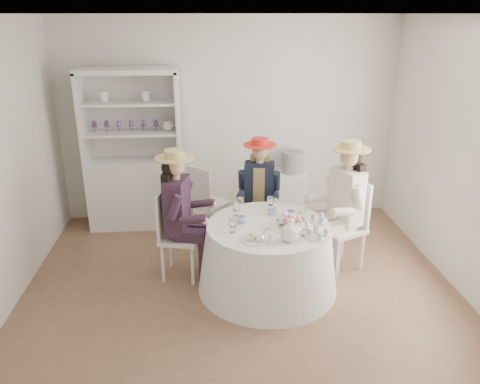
{
  "coord_description": "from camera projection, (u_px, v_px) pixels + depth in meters",
  "views": [
    {
      "loc": [
        -0.34,
        -4.2,
        2.7
      ],
      "look_at": [
        0.0,
        0.1,
        1.05
      ],
      "focal_mm": 35.0,
      "sensor_mm": 36.0,
      "label": 1
    }
  ],
  "objects": [
    {
      "name": "ground",
      "position": [
        241.0,
        289.0,
        4.9
      ],
      "size": [
        4.5,
        4.5,
        0.0
      ],
      "primitive_type": "plane",
      "color": "brown",
      "rests_on": "ground"
    },
    {
      "name": "ceiling",
      "position": [
        241.0,
        14.0,
        3.94
      ],
      "size": [
        4.5,
        4.5,
        0.0
      ],
      "primitive_type": "plane",
      "rotation": [
        3.14,
        0.0,
        0.0
      ],
      "color": "white",
      "rests_on": "wall_back"
    },
    {
      "name": "wall_back",
      "position": [
        229.0,
        121.0,
        6.28
      ],
      "size": [
        4.5,
        0.0,
        4.5
      ],
      "primitive_type": "plane",
      "rotation": [
        1.57,
        0.0,
        0.0
      ],
      "color": "silver",
      "rests_on": "ground"
    },
    {
      "name": "wall_front",
      "position": [
        270.0,
        278.0,
        2.56
      ],
      "size": [
        4.5,
        0.0,
        4.5
      ],
      "primitive_type": "plane",
      "rotation": [
        -1.57,
        0.0,
        0.0
      ],
      "color": "silver",
      "rests_on": "ground"
    },
    {
      "name": "wall_right",
      "position": [
        469.0,
        161.0,
        4.58
      ],
      "size": [
        0.0,
        4.5,
        4.5
      ],
      "primitive_type": "plane",
      "rotation": [
        1.57,
        0.0,
        -1.57
      ],
      "color": "silver",
      "rests_on": "ground"
    },
    {
      "name": "tea_table",
      "position": [
        268.0,
        257.0,
        4.82
      ],
      "size": [
        1.45,
        1.45,
        0.72
      ],
      "rotation": [
        0.0,
        0.0,
        -0.09
      ],
      "color": "white",
      "rests_on": "ground"
    },
    {
      "name": "hutch",
      "position": [
        136.0,
        172.0,
        6.16
      ],
      "size": [
        1.39,
        0.87,
        2.08
      ],
      "rotation": [
        0.0,
        0.0,
        0.36
      ],
      "color": "silver",
      "rests_on": "ground"
    },
    {
      "name": "side_table",
      "position": [
        291.0,
        196.0,
        6.47
      ],
      "size": [
        0.52,
        0.52,
        0.68
      ],
      "primitive_type": "cube",
      "rotation": [
        0.0,
        0.0,
        -0.22
      ],
      "color": "silver",
      "rests_on": "ground"
    },
    {
      "name": "hatbox",
      "position": [
        293.0,
        162.0,
        6.3
      ],
      "size": [
        0.31,
        0.31,
        0.29
      ],
      "primitive_type": "cylinder",
      "rotation": [
        0.0,
        0.0,
        -0.05
      ],
      "color": "black",
      "rests_on": "side_table"
    },
    {
      "name": "guest_left",
      "position": [
        179.0,
        208.0,
        4.88
      ],
      "size": [
        0.57,
        0.54,
        1.43
      ],
      "rotation": [
        0.0,
        0.0,
        1.35
      ],
      "color": "silver",
      "rests_on": "ground"
    },
    {
      "name": "guest_mid",
      "position": [
        259.0,
        187.0,
        5.55
      ],
      "size": [
        0.51,
        0.53,
        1.36
      ],
      "rotation": [
        0.0,
        0.0,
        -0.17
      ],
      "color": "silver",
      "rests_on": "ground"
    },
    {
      "name": "guest_right",
      "position": [
        344.0,
        199.0,
        5.05
      ],
      "size": [
        0.62,
        0.56,
        1.47
      ],
      "rotation": [
        0.0,
        0.0,
        -1.15
      ],
      "color": "silver",
      "rests_on": "ground"
    },
    {
      "name": "spare_chair",
      "position": [
        205.0,
        200.0,
        5.83
      ],
      "size": [
        0.57,
        0.57,
        0.97
      ],
      "rotation": [
        0.0,
        0.0,
        2.39
      ],
      "color": "silver",
      "rests_on": "ground"
    },
    {
      "name": "teacup_a",
      "position": [
        241.0,
        220.0,
        4.72
      ],
      "size": [
        0.11,
        0.11,
        0.07
      ],
      "primitive_type": "imported",
      "rotation": [
        0.0,
        0.0,
        0.38
      ],
      "color": "white",
      "rests_on": "tea_table"
    },
    {
      "name": "teacup_b",
      "position": [
        273.0,
        212.0,
        4.91
      ],
      "size": [
        0.1,
        0.1,
        0.07
      ],
      "primitive_type": "imported",
      "rotation": [
        0.0,
        0.0,
        -0.31
      ],
      "color": "white",
      "rests_on": "tea_table"
    },
    {
      "name": "teacup_c",
      "position": [
        291.0,
        215.0,
        4.84
      ],
      "size": [
        0.1,
        0.1,
        0.07
      ],
      "primitive_type": "imported",
      "rotation": [
        0.0,
        0.0,
        -0.15
      ],
      "color": "white",
      "rests_on": "tea_table"
    },
    {
      "name": "flower_bowl",
      "position": [
        290.0,
        222.0,
        4.7
      ],
      "size": [
        0.27,
        0.27,
        0.05
      ],
      "primitive_type": "imported",
      "rotation": [
        0.0,
        0.0,
        -0.32
      ],
      "color": "white",
      "rests_on": "tea_table"
    },
    {
      "name": "flower_arrangement",
      "position": [
        289.0,
        219.0,
        4.61
      ],
      "size": [
        0.18,
        0.18,
        0.07
      ],
      "rotation": [
        0.0,
        0.0,
        -0.08
      ],
      "color": "#D06872",
      "rests_on": "tea_table"
    },
    {
      "name": "table_teapot",
      "position": [
        290.0,
        233.0,
        4.34
      ],
      "size": [
        0.24,
        0.17,
        0.18
      ],
      "rotation": [
        0.0,
        0.0,
        0.35
      ],
      "color": "white",
      "rests_on": "tea_table"
    },
    {
      "name": "sandwich_plate",
      "position": [
        256.0,
        239.0,
        4.37
      ],
      "size": [
        0.27,
        0.27,
        0.06
      ],
      "rotation": [
        0.0,
        0.0,
        0.17
      ],
      "color": "white",
      "rests_on": "tea_table"
    },
    {
      "name": "cupcake_stand",
      "position": [
        318.0,
        229.0,
        4.41
      ],
      "size": [
        0.24,
        0.24,
        0.23
      ],
      "rotation": [
        0.0,
        0.0,
        -0.0
      ],
      "color": "white",
      "rests_on": "tea_table"
    },
    {
      "name": "stemware_set",
      "position": [
        269.0,
        218.0,
        4.66
      ],
      "size": [
        0.82,
        0.86,
        0.15
      ],
      "color": "white",
      "rests_on": "tea_table"
    }
  ]
}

